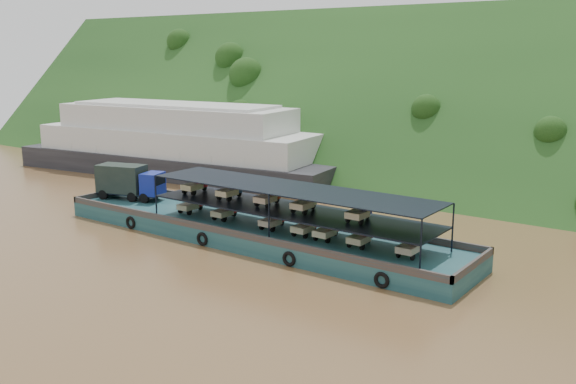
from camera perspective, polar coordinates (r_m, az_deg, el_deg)
The scene contains 4 objects.
ground at distance 48.80m, azimuth -0.17°, elevation -4.58°, with size 160.00×160.00×0.00m, color brown.
hillside at distance 79.95m, azimuth 15.23°, elevation 1.69°, with size 140.00×28.00×28.00m, color #183914.
cargo_barge at distance 50.09m, azimuth -3.94°, elevation -2.89°, with size 35.09×7.18×4.54m.
passenger_ferry at distance 77.12m, azimuth -9.92°, elevation 4.28°, with size 42.18×15.61×8.34m.
Camera 1 is at (27.50, -37.70, 14.25)m, focal length 40.00 mm.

